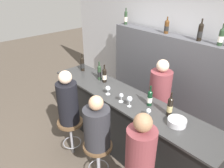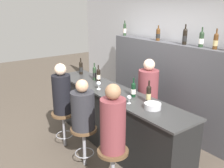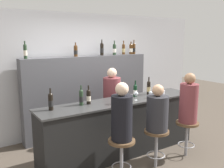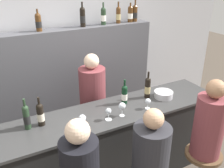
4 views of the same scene
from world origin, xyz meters
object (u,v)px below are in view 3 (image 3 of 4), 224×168
at_px(wine_glass_0, 114,98).
at_px(guest_seated_left, 122,115).
at_px(guest_seated_middle, 157,111).
at_px(wine_bottle_backbar_6, 134,48).
at_px(bar_stool_middle, 156,138).
at_px(wine_bottle_backbar_4, 124,49).
at_px(wine_bottle_backbar_1, 76,51).
at_px(wine_bottle_counter_3, 135,90).
at_px(wine_bottle_counter_2, 89,97).
at_px(wine_bottle_backbar_0, 25,51).
at_px(wine_bottle_counter_0, 51,101).
at_px(wine_bottle_counter_1, 81,97).
at_px(wine_bottle_backbar_2, 102,49).
at_px(wine_glass_2, 136,94).
at_px(bar_stool_right, 187,129).
at_px(guest_seated_right, 189,101).
at_px(wine_glass_1, 128,96).
at_px(wine_bottle_counter_4, 149,87).
at_px(bartender, 112,108).
at_px(wine_glass_3, 151,93).
at_px(metal_bowl, 159,92).
at_px(wine_bottle_backbar_3, 114,49).
at_px(wine_bottle_backbar_5, 131,49).
at_px(bar_stool_left, 122,148).

xyz_separation_m(wine_glass_0, guest_seated_left, (-0.25, -0.56, -0.10)).
bearing_deg(guest_seated_middle, wine_bottle_backbar_6, 61.97).
distance_m(guest_seated_left, bar_stool_middle, 0.85).
bearing_deg(guest_seated_middle, wine_bottle_backbar_4, 69.24).
bearing_deg(wine_bottle_backbar_1, wine_bottle_counter_3, -60.90).
bearing_deg(bar_stool_middle, wine_bottle_counter_2, 134.94).
bearing_deg(wine_bottle_backbar_0, wine_bottle_counter_0, -88.07).
height_order(wine_bottle_counter_1, wine_bottle_backbar_2, wine_bottle_backbar_2).
height_order(wine_bottle_backbar_4, bar_stool_middle, wine_bottle_backbar_4).
relative_size(wine_glass_2, bar_stool_right, 0.25).
distance_m(wine_bottle_counter_3, guest_seated_right, 0.97).
height_order(wine_bottle_backbar_2, bar_stool_right, wine_bottle_backbar_2).
bearing_deg(wine_glass_1, bar_stool_middle, -75.51).
xyz_separation_m(wine_bottle_counter_4, wine_glass_2, (-0.49, -0.23, -0.02)).
bearing_deg(wine_glass_1, wine_bottle_counter_3, 35.13).
bearing_deg(wine_glass_2, bartender, 91.97).
xyz_separation_m(wine_bottle_counter_3, wine_glass_3, (0.17, -0.23, -0.03)).
bearing_deg(wine_bottle_backbar_1, wine_bottle_counter_2, -105.73).
xyz_separation_m(wine_bottle_backbar_2, wine_bottle_backbar_4, (0.58, -0.00, -0.01)).
height_order(wine_glass_2, bartender, bartender).
height_order(wine_glass_1, wine_glass_3, wine_glass_1).
distance_m(wine_bottle_backbar_1, wine_bottle_backbar_4, 1.21).
height_order(wine_bottle_backbar_2, metal_bowl, wine_bottle_backbar_2).
relative_size(wine_bottle_counter_2, wine_bottle_backbar_3, 0.98).
distance_m(wine_bottle_backbar_4, metal_bowl, 1.48).
relative_size(wine_bottle_counter_0, bar_stool_right, 0.54).
relative_size(wine_bottle_backbar_1, bar_stool_middle, 0.46).
bearing_deg(wine_bottle_backbar_5, bartender, -145.57).
height_order(wine_glass_0, bartender, bartender).
distance_m(wine_bottle_counter_0, bar_stool_right, 2.39).
height_order(wine_bottle_backbar_0, wine_glass_0, wine_bottle_backbar_0).
xyz_separation_m(wine_bottle_counter_1, wine_bottle_backbar_1, (0.46, 1.16, 0.69)).
bearing_deg(wine_bottle_backbar_3, wine_bottle_backbar_2, -180.00).
xyz_separation_m(wine_bottle_counter_4, wine_bottle_backbar_4, (0.23, 1.16, 0.69)).
height_order(wine_bottle_counter_1, metal_bowl, wine_bottle_counter_1).
xyz_separation_m(wine_bottle_backbar_1, wine_bottle_backbar_4, (1.21, 0.00, 0.01)).
bearing_deg(wine_bottle_counter_4, wine_glass_3, -124.06).
height_order(wine_bottle_counter_0, wine_bottle_counter_2, wine_bottle_counter_0).
distance_m(wine_bottle_backbar_2, bar_stool_left, 2.52).
distance_m(wine_bottle_backbar_4, bar_stool_left, 2.76).
xyz_separation_m(wine_bottle_counter_2, metal_bowl, (1.49, -0.09, -0.09)).
bearing_deg(bar_stool_left, bar_stool_right, 0.00).
xyz_separation_m(wine_bottle_counter_4, wine_glass_3, (-0.16, -0.23, -0.05)).
relative_size(bar_stool_left, bar_stool_middle, 1.00).
distance_m(wine_glass_3, guest_seated_right, 0.68).
distance_m(bar_stool_right, bartender, 1.50).
xyz_separation_m(wine_glass_2, bar_stool_left, (-0.70, -0.56, -0.62)).
bearing_deg(wine_bottle_counter_1, bartender, 28.69).
distance_m(wine_bottle_counter_1, bar_stool_middle, 1.38).
distance_m(guest_seated_middle, bartender, 1.32).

